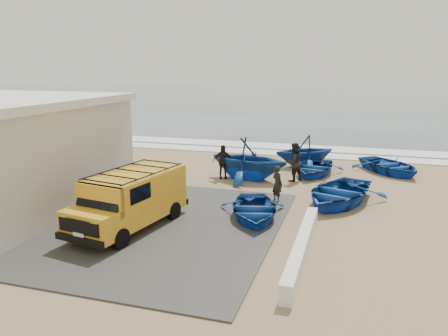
# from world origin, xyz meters

# --- Properties ---
(ground) EXTENTS (160.00, 160.00, 0.00)m
(ground) POSITION_xyz_m (0.00, 0.00, 0.00)
(ground) COLOR #937B55
(slab) EXTENTS (12.00, 10.00, 0.05)m
(slab) POSITION_xyz_m (-2.00, -2.00, 0.03)
(slab) COLOR #3F3D3A
(slab) RESTS_ON ground
(ocean) EXTENTS (180.00, 88.00, 0.01)m
(ocean) POSITION_xyz_m (0.00, 56.00, 0.00)
(ocean) COLOR #385166
(ocean) RESTS_ON ground
(surf_line) EXTENTS (180.00, 1.60, 0.06)m
(surf_line) POSITION_xyz_m (0.00, 12.00, 0.03)
(surf_line) COLOR white
(surf_line) RESTS_ON ground
(surf_wash) EXTENTS (180.00, 2.20, 0.04)m
(surf_wash) POSITION_xyz_m (0.00, 14.50, 0.02)
(surf_wash) COLOR white
(surf_wash) RESTS_ON ground
(parapet) EXTENTS (0.35, 6.00, 0.55)m
(parapet) POSITION_xyz_m (5.00, -3.00, 0.28)
(parapet) COLOR silver
(parapet) RESTS_ON ground
(van) EXTENTS (2.59, 4.91, 2.00)m
(van) POSITION_xyz_m (-0.93, -2.41, 1.08)
(van) COLOR gold
(van) RESTS_ON ground
(boat_near_left) EXTENTS (3.36, 4.07, 0.73)m
(boat_near_left) POSITION_xyz_m (2.90, -0.30, 0.36)
(boat_near_left) COLOR #134398
(boat_near_left) RESTS_ON ground
(boat_near_right) EXTENTS (4.40, 5.20, 0.92)m
(boat_near_right) POSITION_xyz_m (5.77, 2.50, 0.46)
(boat_near_right) COLOR #134398
(boat_near_right) RESTS_ON ground
(boat_mid_left) EXTENTS (4.55, 4.13, 2.08)m
(boat_mid_left) POSITION_xyz_m (1.33, 5.17, 1.04)
(boat_mid_left) COLOR #134398
(boat_mid_left) RESTS_ON ground
(boat_mid_right) EXTENTS (3.10, 3.97, 0.75)m
(boat_mid_right) POSITION_xyz_m (4.35, 7.08, 0.38)
(boat_mid_right) COLOR #134398
(boat_mid_right) RESTS_ON ground
(boat_far_left) EXTENTS (4.43, 4.30, 1.78)m
(boat_far_left) POSITION_xyz_m (3.63, 8.87, 0.89)
(boat_far_left) COLOR #134398
(boat_far_left) RESTS_ON ground
(boat_far_right) EXTENTS (4.58, 4.80, 0.81)m
(boat_far_right) POSITION_xyz_m (8.07, 8.60, 0.40)
(boat_far_right) COLOR #134398
(boat_far_right) RESTS_ON ground
(fisherman_front) EXTENTS (0.66, 0.65, 1.53)m
(fisherman_front) POSITION_xyz_m (3.35, 2.01, 0.77)
(fisherman_front) COLOR black
(fisherman_front) RESTS_ON ground
(fisherman_middle) EXTENTS (1.14, 1.15, 1.88)m
(fisherman_middle) POSITION_xyz_m (3.50, 5.52, 0.94)
(fisherman_middle) COLOR black
(fisherman_middle) RESTS_ON ground
(fisherman_back) EXTENTS (1.08, 0.75, 1.70)m
(fisherman_back) POSITION_xyz_m (0.06, 5.01, 0.85)
(fisherman_back) COLOR black
(fisherman_back) RESTS_ON ground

